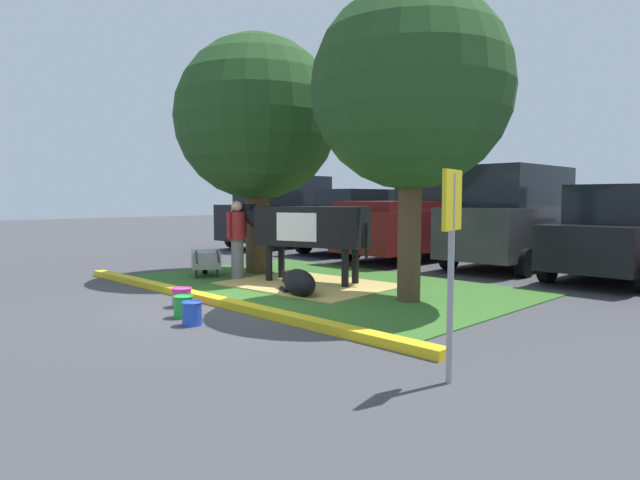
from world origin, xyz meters
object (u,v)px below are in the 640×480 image
pickup_truck_maroon (421,220)px  shade_tree_left (257,119)px  calf_lying (299,283)px  wheelbarrow (206,260)px  bucket_blue (192,313)px  sedan_silver (619,234)px  bucket_green (183,306)px  sedan_blue (355,222)px  person_handler (237,238)px  suv_black (284,211)px  cow_holstein (307,227)px  shade_tree_right (411,90)px  bucket_pink (182,297)px  suv_dark_grey (515,217)px  parking_sign (452,234)px

pickup_truck_maroon → shade_tree_left: bearing=-100.0°
calf_lying → wheelbarrow: (-3.16, 0.11, 0.15)m
wheelbarrow → bucket_blue: size_ratio=4.67×
sedan_silver → bucket_blue: bearing=-107.6°
bucket_green → sedan_silver: 9.16m
bucket_green → sedan_blue: bearing=117.0°
shade_tree_left → person_handler: (0.54, -0.97, -2.62)m
bucket_green → suv_black: suv_black is taller
cow_holstein → wheelbarrow: (-2.26, -0.94, -0.77)m
shade_tree_right → bucket_blue: 4.95m
shade_tree_right → bucket_pink: bearing=-128.3°
calf_lying → bucket_blue: calf_lying is taller
person_handler → suv_dark_grey: 6.98m
suv_black → pickup_truck_maroon: 5.58m
wheelbarrow → bucket_pink: (2.56, -2.10, -0.23)m
person_handler → suv_black: size_ratio=0.37×
shade_tree_right → wheelbarrow: (-4.87, -0.83, -3.12)m
calf_lying → sedan_silver: (3.38, 6.13, 0.75)m
shade_tree_right → calf_lying: (-1.71, -0.94, -3.27)m
suv_dark_grey → sedan_silver: (2.49, -0.40, -0.29)m
person_handler → wheelbarrow: (-0.89, -0.21, -0.52)m
parking_sign → calf_lying: bearing=154.6°
bucket_green → suv_dark_grey: bearing=85.0°
calf_lying → bucket_pink: calf_lying is taller
calf_lying → bucket_green: (0.10, -2.38, -0.07)m
shade_tree_right → bucket_green: bearing=-115.9°
pickup_truck_maroon → bucket_pink: bearing=-81.3°
person_handler → bucket_blue: person_handler is taller
bucket_pink → pickup_truck_maroon: (-1.30, 8.48, 0.95)m
bucket_pink → sedan_silver: sedan_silver is taller
parking_sign → suv_black: (-11.84, 8.19, -0.15)m
shade_tree_left → bucket_blue: size_ratio=16.54×
parking_sign → bucket_blue: size_ratio=6.12×
shade_tree_left → bucket_blue: shade_tree_left is taller
bucket_blue → sedan_silver: size_ratio=0.07×
pickup_truck_maroon → sedan_silver: (5.29, -0.36, -0.13)m
wheelbarrow → bucket_green: size_ratio=4.78×
cow_holstein → pickup_truck_maroon: size_ratio=0.56×
shade_tree_right → suv_black: (-9.18, 5.18, -2.24)m
shade_tree_right → wheelbarrow: size_ratio=3.39×
person_handler → calf_lying: bearing=-8.1°
cow_holstein → sedan_silver: sedan_silver is taller
bucket_blue → suv_black: (-8.09, 8.67, 1.10)m
person_handler → parking_sign: parking_sign is taller
cow_holstein → bucket_green: 3.71m
bucket_pink → calf_lying: bearing=73.1°
shade_tree_right → person_handler: 4.80m
cow_holstein → suv_dark_grey: suv_dark_grey is taller
person_handler → parking_sign: 7.09m
person_handler → bucket_blue: (2.90, -2.87, -0.74)m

